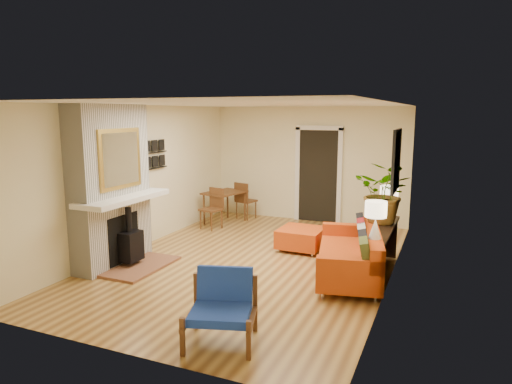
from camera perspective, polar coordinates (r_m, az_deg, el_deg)
room_shell at (r=9.74m, az=8.92°, el=2.56°), size 6.50×6.50×6.50m
fireplace at (r=7.68m, az=-17.51°, el=0.25°), size 1.09×1.68×2.60m
sofa at (r=7.12m, az=12.19°, el=-7.59°), size 1.30×2.20×0.81m
ottoman at (r=8.37m, az=5.67°, el=-5.67°), size 0.79×0.79×0.39m
blue_chair at (r=5.15m, az=-4.24°, el=-13.64°), size 0.91×0.89×0.76m
dining_table at (r=10.25m, az=-3.65°, el=-0.77°), size 0.95×1.65×0.87m
console_table at (r=7.33m, az=15.40°, el=-5.41°), size 0.34×1.85×0.72m
lamp_near at (r=6.52m, az=14.73°, el=-2.88°), size 0.30×0.30×0.54m
lamp_far at (r=7.92m, az=16.27°, el=-0.72°), size 0.30×0.30×0.54m
houseplant at (r=7.49m, az=15.87°, el=-0.10°), size 1.07×0.99×0.98m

